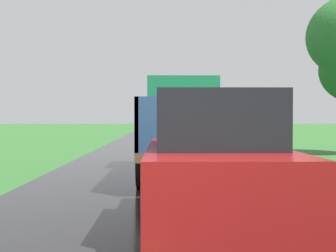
{
  "coord_description": "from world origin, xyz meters",
  "views": [
    {
      "loc": [
        0.12,
        -2.45,
        1.68
      ],
      "look_at": [
        0.26,
        10.49,
        1.4
      ],
      "focal_mm": 44.44,
      "sensor_mm": 36.0,
      "label": 1
    }
  ],
  "objects": [
    {
      "name": "following_car",
      "position": [
        0.77,
        3.12,
        1.07
      ],
      "size": [
        1.74,
        4.1,
        1.92
      ],
      "color": "maroon",
      "rests_on": "road_surface"
    },
    {
      "name": "banana_truck_near",
      "position": [
        0.69,
        9.22,
        1.46
      ],
      "size": [
        2.38,
        5.82,
        2.8
      ],
      "color": "#2D2D30",
      "rests_on": "road_surface"
    }
  ]
}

